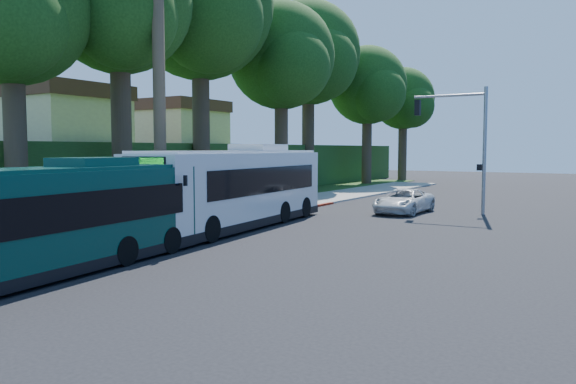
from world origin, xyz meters
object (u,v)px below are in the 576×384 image
Objects in this scene: white_bus at (238,187)px; pickup at (404,201)px; teal_bus at (49,218)px; bus_shelter at (155,188)px.

white_bus reaches higher than pickup.
teal_bus reaches higher than pickup.
pickup is (4.61, 9.51, -1.20)m from white_bus.
white_bus is at bearing 91.01° from teal_bus.
bus_shelter is 13.93m from pickup.
teal_bus is at bearing -89.15° from white_bus.
teal_bus is at bearing -62.67° from bus_shelter.
white_bus is (3.44, 1.80, 0.07)m from bus_shelter.
bus_shelter is at bearing 111.98° from teal_bus.
white_bus is 2.69× the size of pickup.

